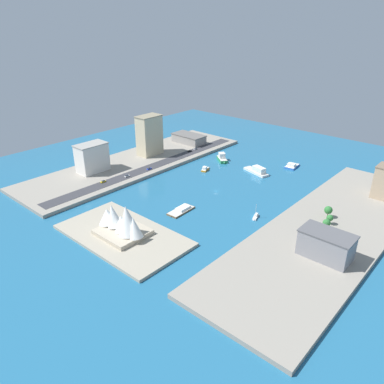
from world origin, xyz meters
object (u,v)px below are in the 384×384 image
(warehouse_low_gray, at_px, (326,245))
(carpark_squat_concrete, at_px, (189,138))
(catamaran_blue, at_px, (292,166))
(sedan_silver, at_px, (195,149))
(hotel_broad_white, at_px, (92,158))
(van_white, at_px, (127,176))
(ferry_green_doubledeck, at_px, (222,158))
(sailboat_small_white, at_px, (256,217))
(suv_black, at_px, (190,151))
(barge_flat_brown, at_px, (182,210))
(traffic_light_waterfront, at_px, (182,155))
(office_block_beige, at_px, (149,135))
(opera_landmark, at_px, (122,222))
(hatchback_blue, at_px, (149,169))
(water_taxi_orange, at_px, (205,169))
(ferry_white_commuter, at_px, (257,171))
(taxi_yellow_cab, at_px, (103,182))

(warehouse_low_gray, xyz_separation_m, carpark_squat_concrete, (209.56, -113.21, -3.32))
(catamaran_blue, relative_size, sedan_silver, 3.51)
(hotel_broad_white, bearing_deg, van_white, -161.64)
(warehouse_low_gray, bearing_deg, ferry_green_doubledeck, -32.90)
(ferry_green_doubledeck, bearing_deg, sailboat_small_white, 138.98)
(suv_black, bearing_deg, warehouse_low_gray, 154.37)
(barge_flat_brown, xyz_separation_m, sedan_silver, (81.64, -109.35, 2.68))
(sedan_silver, bearing_deg, hotel_broad_white, 74.86)
(van_white, distance_m, suv_black, 88.56)
(hotel_broad_white, relative_size, warehouse_low_gray, 0.92)
(ferry_green_doubledeck, relative_size, warehouse_low_gray, 0.62)
(hotel_broad_white, height_order, traffic_light_waterfront, hotel_broad_white)
(suv_black, xyz_separation_m, traffic_light_waterfront, (-10.18, 22.70, 3.43))
(office_block_beige, relative_size, sedan_silver, 7.66)
(hotel_broad_white, height_order, opera_landmark, hotel_broad_white)
(hatchback_blue, bearing_deg, water_taxi_orange, -132.88)
(ferry_white_commuter, height_order, office_block_beige, office_block_beige)
(warehouse_low_gray, relative_size, van_white, 5.89)
(catamaran_blue, height_order, warehouse_low_gray, warehouse_low_gray)
(catamaran_blue, distance_m, opera_landmark, 190.61)
(van_white, bearing_deg, warehouse_low_gray, 179.57)
(van_white, bearing_deg, traffic_light_waterfront, -94.83)
(office_block_beige, height_order, hotel_broad_white, office_block_beige)
(van_white, bearing_deg, sailboat_small_white, -172.43)
(catamaran_blue, distance_m, van_white, 157.46)
(taxi_yellow_cab, bearing_deg, sailboat_small_white, -163.59)
(catamaran_blue, xyz_separation_m, carpark_squat_concrete, (121.65, 13.94, 6.15))
(office_block_beige, bearing_deg, suv_black, -127.86)
(office_block_beige, relative_size, warehouse_low_gray, 1.32)
(sedan_silver, bearing_deg, warehouse_low_gray, 152.10)
(sailboat_small_white, distance_m, ferry_green_doubledeck, 120.16)
(water_taxi_orange, xyz_separation_m, sedan_silver, (41.89, -34.14, 2.31))
(catamaran_blue, height_order, taxi_yellow_cab, taxi_yellow_cab)
(opera_landmark, bearing_deg, barge_flat_brown, -95.22)
(hotel_broad_white, bearing_deg, sedan_silver, -105.14)
(suv_black, relative_size, hatchback_blue, 0.93)
(suv_black, bearing_deg, opera_landmark, 116.84)
(office_block_beige, xyz_separation_m, carpark_squat_concrete, (-3.19, -56.21, -15.39))
(carpark_squat_concrete, bearing_deg, ferry_green_doubledeck, 164.62)
(barge_flat_brown, height_order, ferry_green_doubledeck, ferry_green_doubledeck)
(office_block_beige, bearing_deg, catamaran_blue, -150.67)
(barge_flat_brown, distance_m, taxi_yellow_cab, 83.13)
(ferry_white_commuter, distance_m, warehouse_low_gray, 138.83)
(water_taxi_orange, relative_size, suv_black, 2.80)
(office_block_beige, height_order, taxi_yellow_cab, office_block_beige)
(suv_black, distance_m, hatchback_blue, 63.65)
(sailboat_small_white, bearing_deg, catamaran_blue, -75.10)
(barge_flat_brown, xyz_separation_m, suv_black, (81.50, -99.97, 2.68))
(ferry_green_doubledeck, relative_size, van_white, 3.64)
(office_block_beige, distance_m, carpark_squat_concrete, 58.36)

